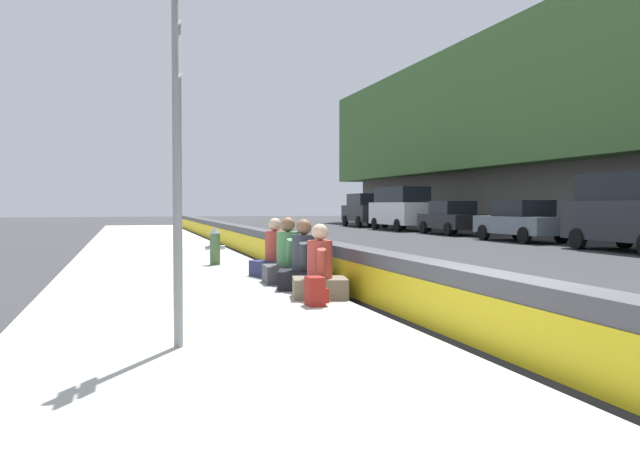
% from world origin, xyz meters
% --- Properties ---
extents(ground_plane, '(160.00, 160.00, 0.00)m').
position_xyz_m(ground_plane, '(0.00, 0.00, 0.00)').
color(ground_plane, '#353538').
rests_on(ground_plane, ground).
extents(sidewalk_strip, '(80.00, 4.40, 0.14)m').
position_xyz_m(sidewalk_strip, '(0.00, 2.65, 0.07)').
color(sidewalk_strip, '#B5B2A8').
rests_on(sidewalk_strip, ground_plane).
extents(jersey_barrier, '(76.00, 0.45, 0.85)m').
position_xyz_m(jersey_barrier, '(0.00, 0.00, 0.42)').
color(jersey_barrier, '#47474C').
rests_on(jersey_barrier, ground_plane).
extents(route_sign_post, '(0.44, 0.09, 3.60)m').
position_xyz_m(route_sign_post, '(0.66, 3.05, 2.21)').
color(route_sign_post, gray).
rests_on(route_sign_post, sidewalk_strip).
extents(fire_hydrant, '(0.26, 0.46, 0.88)m').
position_xyz_m(fire_hydrant, '(9.44, 1.57, 0.59)').
color(fire_hydrant, '#47663D').
rests_on(fire_hydrant, sidewalk_strip).
extents(seated_person_foreground, '(0.82, 0.91, 1.11)m').
position_xyz_m(seated_person_foreground, '(3.54, 0.77, 0.49)').
color(seated_person_foreground, '#706651').
rests_on(seated_person_foreground, sidewalk_strip).
extents(seated_person_middle, '(0.91, 0.99, 1.15)m').
position_xyz_m(seated_person_middle, '(4.60, 0.73, 0.50)').
color(seated_person_middle, black).
rests_on(seated_person_middle, sidewalk_strip).
extents(seated_person_rear, '(0.76, 0.88, 1.17)m').
position_xyz_m(seated_person_rear, '(5.53, 0.78, 0.51)').
color(seated_person_rear, '#424247').
rests_on(seated_person_rear, sidewalk_strip).
extents(seated_person_far, '(0.87, 0.96, 1.13)m').
position_xyz_m(seated_person_far, '(6.63, 0.76, 0.49)').
color(seated_person_far, '#23284C').
rests_on(seated_person_far, sidewalk_strip).
extents(backpack, '(0.32, 0.28, 0.40)m').
position_xyz_m(backpack, '(2.81, 1.04, 0.33)').
color(backpack, maroon).
rests_on(backpack, sidewalk_strip).
extents(parked_car_third, '(5.16, 2.22, 2.56)m').
position_xyz_m(parked_car_third, '(11.50, -12.15, 1.35)').
color(parked_car_third, '#28282D').
rests_on(parked_car_third, ground_plane).
extents(parked_car_fourth, '(4.56, 2.07, 1.71)m').
position_xyz_m(parked_car_fourth, '(17.83, -12.11, 0.86)').
color(parked_car_fourth, slate).
rests_on(parked_car_fourth, ground_plane).
extents(parked_car_midline, '(4.54, 2.03, 1.71)m').
position_xyz_m(parked_car_midline, '(24.36, -12.35, 0.86)').
color(parked_car_midline, black).
rests_on(parked_car_midline, ground_plane).
extents(parked_car_far, '(5.17, 2.24, 2.56)m').
position_xyz_m(parked_car_far, '(30.22, -12.09, 1.35)').
color(parked_car_far, silver).
rests_on(parked_car_far, ground_plane).
extents(parked_car_farther, '(4.85, 2.17, 2.28)m').
position_xyz_m(parked_car_farther, '(36.75, -12.23, 1.18)').
color(parked_car_farther, black).
rests_on(parked_car_farther, ground_plane).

